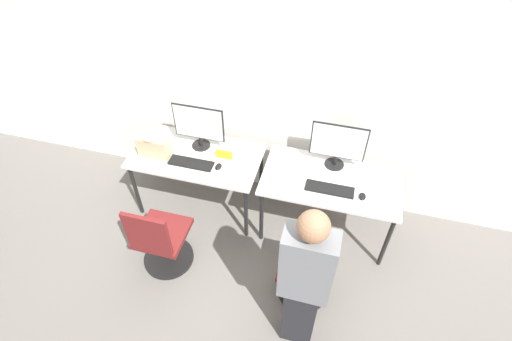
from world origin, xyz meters
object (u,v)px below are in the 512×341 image
office_chair_left (161,242)px  monitor_right (338,144)px  keyboard_right (330,189)px  handbag (154,146)px  mouse_right (362,196)px  keyboard_left (191,163)px  mouse_left (219,167)px  monitor_left (199,125)px  person_right (305,281)px  office_chair_right (304,273)px

office_chair_left → monitor_right: bearing=36.6°
keyboard_right → handbag: bearing=179.2°
mouse_right → keyboard_left: bearing=179.5°
keyboard_left → office_chair_left: size_ratio=0.50×
mouse_left → keyboard_right: (1.06, -0.01, -0.01)m
monitor_left → person_right: person_right is taller
mouse_right → handbag: handbag is taller
monitor_right → monitor_left: bearing=-177.1°
mouse_right → office_chair_right: 0.84m
monitor_left → office_chair_right: monitor_left is taller
monitor_left → mouse_right: bearing=-10.2°
monitor_left → monitor_right: bearing=2.9°
office_chair_left → office_chair_right: 1.32m
monitor_right → keyboard_left: bearing=-165.5°
monitor_right → mouse_right: bearing=-51.0°
keyboard_left → mouse_right: 1.63m
mouse_right → office_chair_right: bearing=-119.3°
keyboard_left → person_right: person_right is taller
keyboard_right → mouse_right: bearing=-3.9°
mouse_right → handbag: size_ratio=0.30×
office_chair_left → mouse_right: office_chair_left is taller
mouse_left → monitor_right: size_ratio=0.18×
mouse_left → office_chair_right: 1.26m
person_right → handbag: person_right is taller
monitor_left → keyboard_right: (1.33, -0.27, -0.25)m
office_chair_left → keyboard_right: 1.61m
monitor_left → mouse_right: size_ratio=5.66×
monitor_left → office_chair_left: bearing=-93.8°
mouse_left → office_chair_left: (-0.34, -0.71, -0.37)m
person_right → handbag: (-1.66, 1.07, -0.03)m
monitor_right → office_chair_right: 1.19m
keyboard_right → office_chair_right: bearing=-96.6°
keyboard_right → handbag: 1.72m
keyboard_right → office_chair_right: 0.78m
handbag → person_right: bearing=-32.8°
office_chair_left → monitor_right: size_ratio=1.73×
handbag → keyboard_left: bearing=-4.5°
monitor_right → handbag: bearing=-169.6°
mouse_right → person_right: 1.09m
keyboard_right → person_right: (-0.06, -1.05, 0.13)m
keyboard_left → monitor_left: bearing=90.0°
keyboard_right → person_right: 1.06m
office_chair_left → keyboard_right: office_chair_left is taller
office_chair_left → person_right: (1.34, -0.35, 0.50)m
mouse_left → office_chair_right: (0.98, -0.69, -0.37)m
mouse_left → person_right: bearing=-46.4°
mouse_right → office_chair_right: size_ratio=0.10×
monitor_right → office_chair_right: monitor_right is taller
monitor_right → keyboard_right: monitor_right is taller
mouse_left → keyboard_right: size_ratio=0.21×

